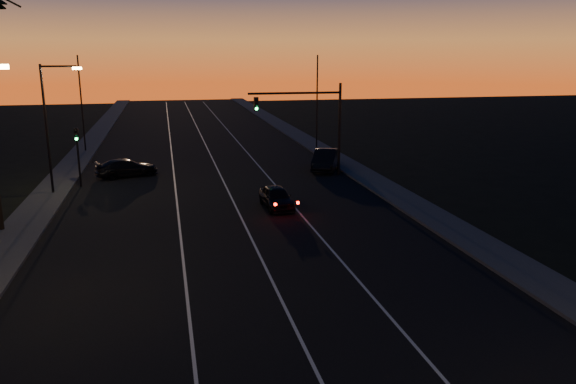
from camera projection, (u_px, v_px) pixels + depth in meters
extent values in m
cube|color=black|center=(232.00, 218.00, 32.11)|extent=(20.00, 170.00, 0.01)
cube|color=#323230|center=(22.00, 229.00, 29.75)|extent=(2.40, 170.00, 0.16)
cube|color=#323230|center=(414.00, 205.00, 34.43)|extent=(2.40, 170.00, 0.16)
cube|color=silver|center=(179.00, 221.00, 31.48)|extent=(0.12, 160.00, 0.01)
cube|color=silver|center=(241.00, 217.00, 32.21)|extent=(0.12, 160.00, 0.01)
cube|color=silver|center=(300.00, 213.00, 32.94)|extent=(0.12, 160.00, 0.01)
cylinder|color=black|center=(47.00, 131.00, 36.37)|extent=(0.16, 0.16, 8.50)
cylinder|color=black|center=(59.00, 66.00, 35.62)|extent=(2.20, 0.12, 0.12)
cube|color=#FFBC66|center=(77.00, 68.00, 35.88)|extent=(0.55, 0.26, 0.16)
cylinder|color=black|center=(339.00, 130.00, 42.73)|extent=(0.20, 0.20, 7.00)
cylinder|color=black|center=(295.00, 93.00, 41.33)|extent=(7.00, 0.16, 0.16)
cube|color=black|center=(256.00, 104.00, 40.90)|extent=(0.32, 0.28, 1.00)
sphere|color=black|center=(256.00, 100.00, 40.66)|extent=(0.20, 0.20, 0.20)
sphere|color=black|center=(257.00, 104.00, 40.74)|extent=(0.20, 0.20, 0.20)
sphere|color=#14FF59|center=(257.00, 109.00, 40.82)|extent=(0.20, 0.20, 0.20)
cylinder|color=black|center=(78.00, 157.00, 39.10)|extent=(0.14, 0.14, 4.20)
cube|color=black|center=(76.00, 135.00, 38.71)|extent=(0.28, 0.25, 0.90)
sphere|color=black|center=(76.00, 131.00, 38.50)|extent=(0.18, 0.18, 0.18)
sphere|color=black|center=(76.00, 135.00, 38.57)|extent=(0.18, 0.18, 0.18)
sphere|color=#14FF59|center=(76.00, 139.00, 38.64)|extent=(0.18, 0.18, 0.18)
cylinder|color=black|center=(82.00, 104.00, 52.43)|extent=(0.14, 0.14, 9.00)
cylinder|color=black|center=(317.00, 103.00, 54.18)|extent=(0.14, 0.14, 9.00)
imported|color=black|center=(276.00, 197.00, 33.97)|extent=(1.78, 3.97, 1.32)
sphere|color=#FF0F05|center=(275.00, 204.00, 31.58)|extent=(0.18, 0.18, 0.18)
sphere|color=#FF0F05|center=(298.00, 203.00, 31.92)|extent=(0.18, 0.18, 0.18)
imported|color=black|center=(325.00, 160.00, 45.14)|extent=(3.52, 5.25, 1.64)
imported|color=black|center=(127.00, 168.00, 42.65)|extent=(5.01, 3.23, 1.35)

